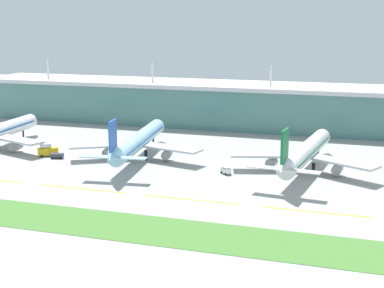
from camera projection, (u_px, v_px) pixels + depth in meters
ground_plane at (200, 201)px, 156.18m from camera, size 600.00×600.00×0.00m
terminal_building at (272, 106)px, 258.20m from camera, size 288.00×34.00×29.08m
airliner_near_middle at (138, 141)px, 202.37m from camera, size 48.37×66.10×18.90m
airliner_far_middle at (305, 153)px, 185.16m from camera, size 48.53×63.58×18.90m
taxiway_stripe_mid_west at (81, 189)px, 167.60m from camera, size 28.00×0.70×0.04m
taxiway_stripe_centre at (190, 200)px, 157.48m from camera, size 28.00×0.70×0.04m
taxiway_stripe_mid_east at (315, 212)px, 147.36m from camera, size 28.00×0.70×0.04m
grass_verge at (170, 232)px, 133.40m from camera, size 300.00×18.00×0.10m
fuel_truck at (47, 150)px, 207.41m from camera, size 7.34×6.37×4.95m
baggage_cart at (226, 170)px, 183.11m from camera, size 3.90×3.72×2.48m
pushback_tug at (57, 155)px, 204.12m from camera, size 4.89×3.52×1.85m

